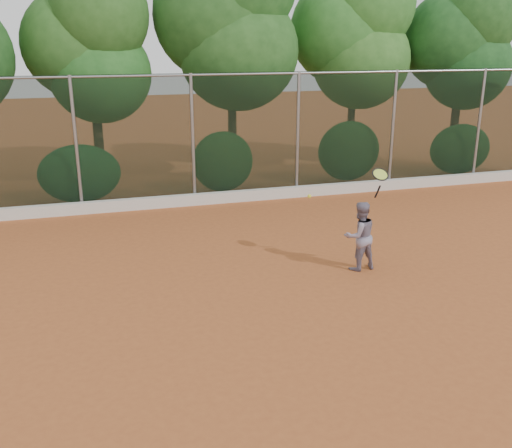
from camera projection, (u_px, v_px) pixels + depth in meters
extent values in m
plane|color=#A45226|center=(273.00, 313.00, 9.44)|extent=(80.00, 80.00, 0.00)
cube|color=beige|center=(196.00, 199.00, 15.62)|extent=(24.00, 0.20, 0.30)
imported|color=gray|center=(360.00, 236.00, 11.08)|extent=(0.72, 0.59, 1.37)
cube|color=black|center=(193.00, 140.00, 15.29)|extent=(24.00, 0.01, 3.50)
cylinder|color=gray|center=(191.00, 75.00, 14.77)|extent=(24.00, 0.06, 0.06)
cylinder|color=gray|center=(76.00, 146.00, 14.48)|extent=(0.09, 0.09, 3.50)
cylinder|color=gray|center=(193.00, 140.00, 15.29)|extent=(0.09, 0.09, 3.50)
cylinder|color=gray|center=(298.00, 135.00, 16.10)|extent=(0.09, 0.09, 3.50)
cylinder|color=gray|center=(392.00, 131.00, 16.91)|extent=(0.09, 0.09, 3.50)
cylinder|color=gray|center=(479.00, 126.00, 17.71)|extent=(0.09, 0.09, 3.50)
cylinder|color=#45301A|center=(100.00, 150.00, 16.91)|extent=(0.28, 0.28, 2.40)
ellipsoid|color=#225A1F|center=(100.00, 74.00, 16.20)|extent=(2.90, 2.40, 2.80)
ellipsoid|color=#27561D|center=(79.00, 44.00, 16.09)|extent=(3.20, 2.70, 3.10)
ellipsoid|color=#23501B|center=(99.00, 14.00, 15.55)|extent=(2.70, 2.30, 2.90)
cylinder|color=#47331B|center=(232.00, 135.00, 17.62)|extent=(0.26, 0.26, 3.00)
ellipsoid|color=#366E2A|center=(239.00, 51.00, 16.81)|extent=(3.60, 3.00, 3.50)
ellipsoid|color=#326B29|center=(219.00, 15.00, 16.64)|extent=(3.90, 3.20, 3.80)
cylinder|color=#472D1B|center=(350.00, 133.00, 18.96)|extent=(0.24, 0.24, 2.70)
ellipsoid|color=#2E6121|center=(361.00, 60.00, 18.19)|extent=(3.20, 2.70, 3.10)
ellipsoid|color=#266221|center=(344.00, 30.00, 18.05)|extent=(3.50, 2.90, 3.40)
ellipsoid|color=#276322|center=(369.00, 3.00, 17.60)|extent=(3.00, 2.50, 3.10)
cylinder|color=#482A1B|center=(453.00, 133.00, 19.62)|extent=(0.28, 0.28, 2.50)
ellipsoid|color=#266225|center=(468.00, 66.00, 18.89)|extent=(3.00, 2.50, 2.90)
ellipsoid|color=#286225|center=(452.00, 40.00, 18.78)|extent=(3.30, 2.80, 3.20)
ellipsoid|color=#2D6827|center=(478.00, 14.00, 18.33)|extent=(2.80, 2.40, 3.00)
ellipsoid|color=#2B732E|center=(80.00, 174.00, 15.49)|extent=(2.20, 1.16, 1.60)
ellipsoid|color=#366E29|center=(223.00, 162.00, 16.54)|extent=(1.80, 1.04, 1.76)
ellipsoid|color=#316426|center=(349.00, 151.00, 17.58)|extent=(2.00, 1.10, 1.84)
ellipsoid|color=#2E6626|center=(460.00, 149.00, 18.71)|extent=(2.16, 1.12, 1.64)
cylinder|color=black|center=(378.00, 192.00, 10.82)|extent=(0.05, 0.22, 0.29)
torus|color=black|center=(380.00, 174.00, 10.65)|extent=(0.34, 0.30, 0.20)
cylinder|color=#BED43E|center=(380.00, 174.00, 10.65)|extent=(0.29, 0.25, 0.16)
sphere|color=yellow|center=(309.00, 196.00, 10.36)|extent=(0.07, 0.07, 0.07)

